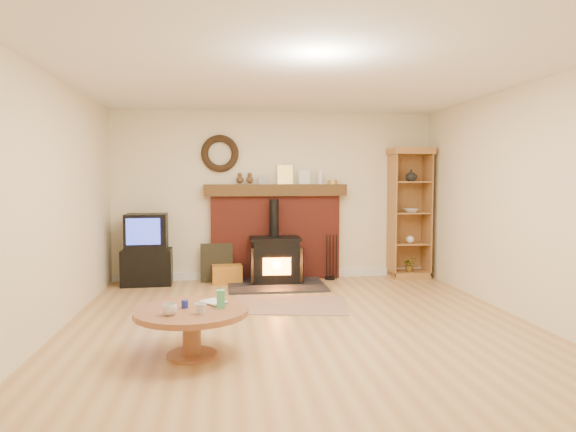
{
  "coord_description": "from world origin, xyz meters",
  "views": [
    {
      "loc": [
        -0.8,
        -5.25,
        1.55
      ],
      "look_at": [
        -0.01,
        1.0,
        1.1
      ],
      "focal_mm": 32.0,
      "sensor_mm": 36.0,
      "label": 1
    }
  ],
  "objects": [
    {
      "name": "leaning_painting",
      "position": [
        -0.91,
        2.55,
        0.29
      ],
      "size": [
        0.49,
        0.13,
        0.58
      ],
      "primitive_type": "cube",
      "rotation": [
        -0.17,
        0.0,
        0.0
      ],
      "color": "black",
      "rests_on": "ground"
    },
    {
      "name": "wood_stove",
      "position": [
        -0.04,
        2.27,
        0.34
      ],
      "size": [
        1.4,
        1.0,
        1.26
      ],
      "color": "black",
      "rests_on": "ground"
    },
    {
      "name": "room_shell",
      "position": [
        -0.02,
        0.09,
        1.72
      ],
      "size": [
        5.02,
        5.52,
        2.61
      ],
      "color": "beige",
      "rests_on": "ground"
    },
    {
      "name": "coffee_table",
      "position": [
        -1.09,
        -0.78,
        0.35
      ],
      "size": [
        1.0,
        1.0,
        0.58
      ],
      "color": "brown",
      "rests_on": "ground"
    },
    {
      "name": "area_rug",
      "position": [
        -0.01,
        0.96,
        0.01
      ],
      "size": [
        1.58,
        1.22,
        0.01
      ],
      "primitive_type": "cube",
      "rotation": [
        0.0,
        0.0,
        -0.18
      ],
      "color": "brown",
      "rests_on": "ground"
    },
    {
      "name": "chimney_breast",
      "position": [
        0.0,
        2.67,
        0.8
      ],
      "size": [
        2.2,
        0.22,
        1.78
      ],
      "color": "maroon",
      "rests_on": "ground"
    },
    {
      "name": "tv_unit",
      "position": [
        -1.93,
        2.47,
        0.5
      ],
      "size": [
        0.73,
        0.53,
        1.05
      ],
      "color": "black",
      "rests_on": "ground"
    },
    {
      "name": "fire_tools",
      "position": [
        0.84,
        2.5,
        0.16
      ],
      "size": [
        0.19,
        0.16,
        0.7
      ],
      "color": "black",
      "rests_on": "ground"
    },
    {
      "name": "firelog_box",
      "position": [
        -0.76,
        2.4,
        0.14
      ],
      "size": [
        0.45,
        0.3,
        0.27
      ],
      "primitive_type": "cube",
      "rotation": [
        0.0,
        0.0,
        0.06
      ],
      "color": "#BBC214",
      "rests_on": "ground"
    },
    {
      "name": "ground",
      "position": [
        0.0,
        0.0,
        0.0
      ],
      "size": [
        5.5,
        5.5,
        0.0
      ],
      "primitive_type": "plane",
      "color": "#AF7E49",
      "rests_on": "ground"
    },
    {
      "name": "curio_cabinet",
      "position": [
        2.11,
        2.56,
        1.02
      ],
      "size": [
        0.66,
        0.47,
        2.05
      ],
      "color": "#965831",
      "rests_on": "ground"
    }
  ]
}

